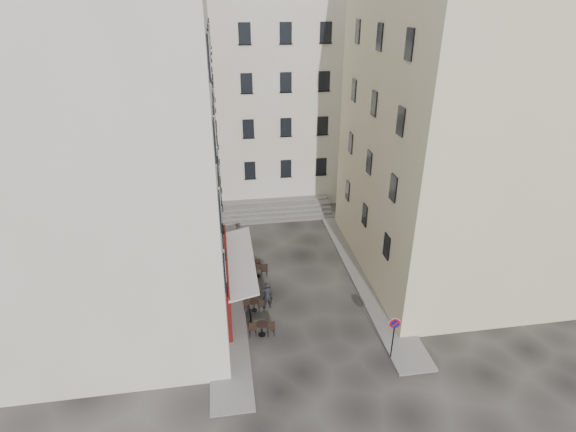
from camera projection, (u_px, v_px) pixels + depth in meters
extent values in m
plane|color=black|center=(305.00, 307.00, 26.42)|extent=(90.00, 90.00, 0.00)
cube|color=slate|center=(226.00, 275.00, 29.32)|extent=(2.00, 22.00, 0.12)
cube|color=slate|center=(363.00, 272.00, 29.67)|extent=(2.00, 18.00, 0.12)
cube|color=beige|center=(98.00, 135.00, 23.21)|extent=(12.00, 16.00, 20.00)
cube|color=beige|center=(468.00, 134.00, 26.98)|extent=(12.00, 14.00, 18.00)
cube|color=beige|center=(255.00, 91.00, 39.14)|extent=(18.00, 10.00, 18.00)
cube|color=#40090A|center=(227.00, 279.00, 25.93)|extent=(0.25, 7.00, 3.50)
cube|color=black|center=(228.00, 284.00, 26.09)|extent=(0.06, 3.85, 2.00)
cube|color=silver|center=(240.00, 260.00, 25.51)|extent=(1.58, 7.30, 0.41)
cube|color=#64615F|center=(278.00, 217.00, 36.92)|extent=(9.00, 1.80, 0.20)
cube|color=#64615F|center=(277.00, 212.00, 37.23)|extent=(9.00, 1.80, 0.20)
cube|color=#64615F|center=(276.00, 208.00, 37.54)|extent=(9.00, 1.80, 0.20)
cube|color=#64615F|center=(276.00, 203.00, 37.85)|extent=(9.00, 1.80, 0.20)
cylinder|color=black|center=(251.00, 317.00, 24.89)|extent=(0.10, 0.10, 0.90)
sphere|color=black|center=(250.00, 310.00, 24.68)|extent=(0.12, 0.12, 0.12)
cylinder|color=black|center=(246.00, 281.00, 27.99)|extent=(0.10, 0.10, 0.90)
sphere|color=black|center=(246.00, 275.00, 27.78)|extent=(0.12, 0.12, 0.12)
cylinder|color=black|center=(243.00, 253.00, 31.09)|extent=(0.10, 0.10, 0.90)
sphere|color=black|center=(242.00, 247.00, 30.88)|extent=(0.12, 0.12, 0.12)
cylinder|color=black|center=(393.00, 339.00, 22.15)|extent=(0.06, 0.06, 2.46)
cylinder|color=red|center=(395.00, 324.00, 21.71)|extent=(0.57, 0.10, 0.57)
cylinder|color=navy|center=(395.00, 324.00, 21.69)|extent=(0.41, 0.09, 0.41)
cube|color=red|center=(395.00, 324.00, 21.66)|extent=(0.33, 0.07, 0.33)
cylinder|color=black|center=(262.00, 335.00, 24.15)|extent=(0.39, 0.39, 0.02)
cylinder|color=black|center=(262.00, 329.00, 23.99)|extent=(0.05, 0.05, 0.75)
cylinder|color=black|center=(262.00, 324.00, 23.84)|extent=(0.65, 0.65, 0.04)
cube|color=black|center=(271.00, 328.00, 24.04)|extent=(0.41, 0.41, 0.97)
cube|color=black|center=(253.00, 328.00, 24.00)|extent=(0.41, 0.41, 0.97)
cylinder|color=black|center=(254.00, 310.00, 26.02)|extent=(0.34, 0.34, 0.02)
cylinder|color=black|center=(254.00, 306.00, 25.89)|extent=(0.05, 0.05, 0.66)
cylinder|color=black|center=(254.00, 302.00, 25.75)|extent=(0.56, 0.56, 0.04)
cube|color=black|center=(261.00, 305.00, 25.92)|extent=(0.36, 0.36, 0.84)
cube|color=black|center=(247.00, 305.00, 25.89)|extent=(0.36, 0.36, 0.84)
cylinder|color=black|center=(244.00, 291.00, 27.68)|extent=(0.35, 0.35, 0.02)
cylinder|color=black|center=(243.00, 287.00, 27.53)|extent=(0.05, 0.05, 0.69)
cylinder|color=black|center=(243.00, 283.00, 27.40)|extent=(0.59, 0.59, 0.04)
cube|color=black|center=(251.00, 286.00, 27.57)|extent=(0.37, 0.37, 0.89)
cube|color=black|center=(236.00, 286.00, 27.54)|extent=(0.37, 0.37, 0.89)
cylinder|color=black|center=(257.00, 276.00, 29.19)|extent=(0.39, 0.39, 0.02)
cylinder|color=black|center=(257.00, 271.00, 29.03)|extent=(0.05, 0.05, 0.76)
cylinder|color=black|center=(257.00, 267.00, 28.88)|extent=(0.65, 0.65, 0.04)
cube|color=black|center=(264.00, 270.00, 29.08)|extent=(0.41, 0.41, 0.98)
cube|color=black|center=(249.00, 270.00, 29.04)|extent=(0.41, 0.41, 0.98)
cylinder|color=black|center=(252.00, 268.00, 30.03)|extent=(0.32, 0.32, 0.02)
cylinder|color=black|center=(252.00, 265.00, 29.91)|extent=(0.04, 0.04, 0.62)
cylinder|color=black|center=(252.00, 261.00, 29.78)|extent=(0.53, 0.53, 0.04)
cube|color=black|center=(258.00, 263.00, 29.94)|extent=(0.34, 0.34, 0.80)
cube|color=black|center=(246.00, 264.00, 29.91)|extent=(0.34, 0.34, 0.80)
imported|color=black|center=(267.00, 295.00, 25.97)|extent=(0.69, 0.50, 1.76)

